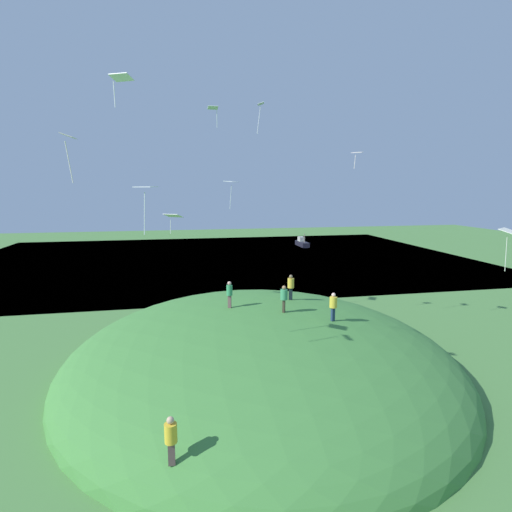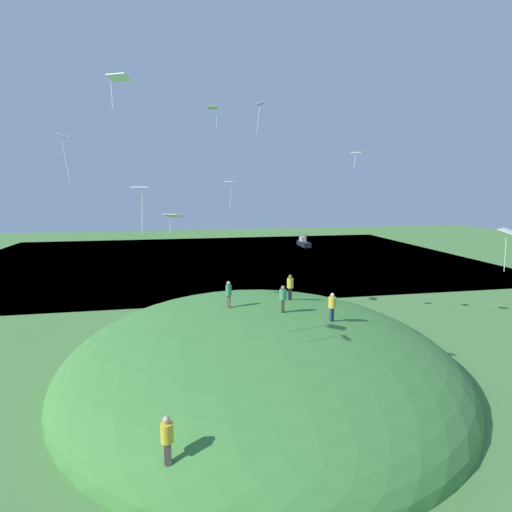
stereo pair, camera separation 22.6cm
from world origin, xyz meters
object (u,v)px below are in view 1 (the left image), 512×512
(person_with_child, at_px, (291,284))
(person_walking_path, at_px, (284,296))
(person_near_shore, at_px, (333,303))
(kite_7, at_px, (260,107))
(kite_2, at_px, (145,190))
(person_on_hilltop, at_px, (171,435))
(kite_9, at_px, (173,216))
(kite_5, at_px, (231,183))
(kite_1, at_px, (357,153))
(kite_3, at_px, (509,233))
(kite_0, at_px, (121,79))
(person_watching_kites, at_px, (229,291))
(kite_8, at_px, (213,109))
(boat_on_lake, at_px, (302,243))
(kite_6, at_px, (68,141))

(person_with_child, bearing_deg, person_walking_path, -93.50)
(person_near_shore, distance_m, kite_7, 14.00)
(person_near_shore, xyz_separation_m, kite_2, (3.51, -10.17, 6.59))
(kite_7, bearing_deg, kite_2, -35.73)
(person_on_hilltop, height_order, kite_9, kite_9)
(kite_5, bearing_deg, kite_9, -37.79)
(kite_1, distance_m, kite_3, 11.83)
(kite_0, relative_size, kite_3, 0.61)
(person_watching_kites, height_order, kite_9, kite_9)
(kite_7, distance_m, kite_9, 9.42)
(person_with_child, xyz_separation_m, kite_8, (-3.03, -4.86, 11.95))
(kite_0, distance_m, kite_7, 12.68)
(kite_0, xyz_separation_m, kite_5, (-15.37, 6.52, -3.90))
(kite_0, relative_size, kite_5, 0.57)
(boat_on_lake, bearing_deg, person_on_hilltop, 158.27)
(person_walking_path, relative_size, kite_9, 1.22)
(person_with_child, height_order, kite_5, kite_5)
(person_walking_path, xyz_separation_m, person_with_child, (-3.04, 1.31, -0.05))
(kite_0, relative_size, kite_6, 0.75)
(person_on_hilltop, distance_m, kite_5, 22.57)
(person_on_hilltop, bearing_deg, kite_7, -112.39)
(person_near_shore, bearing_deg, kite_1, -151.94)
(kite_8, bearing_deg, kite_5, 157.48)
(kite_3, bearing_deg, person_near_shore, -122.40)
(kite_0, bearing_deg, kite_1, 122.45)
(person_walking_path, bearing_deg, person_with_child, -174.87)
(person_on_hilltop, relative_size, kite_8, 1.31)
(kite_7, bearing_deg, person_watching_kites, -39.54)
(person_near_shore, relative_size, kite_1, 1.40)
(person_watching_kites, relative_size, kite_9, 1.26)
(person_walking_path, relative_size, kite_1, 1.38)
(person_on_hilltop, distance_m, kite_6, 11.12)
(person_near_shore, xyz_separation_m, kite_8, (-7.55, -6.15, 12.11))
(person_with_child, bearing_deg, kite_1, 33.51)
(person_watching_kites, distance_m, kite_2, 10.18)
(person_with_child, xyz_separation_m, person_on_hilltop, (12.86, -8.04, -2.01))
(kite_6, bearing_deg, kite_0, 137.69)
(person_near_shore, bearing_deg, person_walking_path, -58.16)
(kite_0, bearing_deg, kite_9, 168.96)
(kite_0, xyz_separation_m, kite_9, (-9.31, 1.81, -6.17))
(kite_1, bearing_deg, kite_9, -89.74)
(person_on_hilltop, height_order, kite_7, kite_7)
(boat_on_lake, height_order, person_walking_path, person_walking_path)
(kite_9, bearing_deg, kite_3, 57.80)
(kite_2, bearing_deg, person_walking_path, 123.44)
(person_with_child, distance_m, kite_2, 13.59)
(kite_0, height_order, kite_1, kite_0)
(kite_7, bearing_deg, person_near_shore, 26.09)
(kite_6, bearing_deg, kite_1, 124.38)
(person_watching_kites, xyz_separation_m, kite_2, (6.62, -4.42, 6.35))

